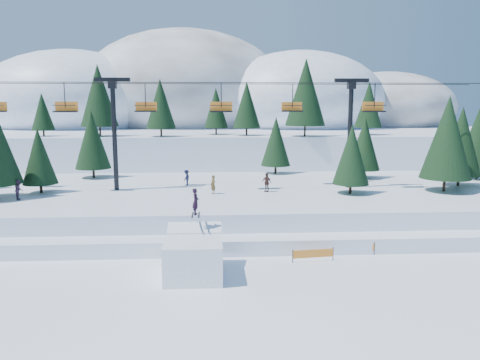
{
  "coord_description": "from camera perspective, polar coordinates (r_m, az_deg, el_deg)",
  "views": [
    {
      "loc": [
        -0.05,
        -25.69,
        10.22
      ],
      "look_at": [
        1.85,
        6.0,
        5.2
      ],
      "focal_mm": 35.0,
      "sensor_mm": 36.0,
      "label": 1
    }
  ],
  "objects": [
    {
      "name": "berm",
      "position": [
        35.05,
        -3.25,
        -7.04
      ],
      "size": [
        70.0,
        6.0,
        1.1
      ],
      "primitive_type": "cube",
      "color": "white",
      "rests_on": "ground"
    },
    {
      "name": "jump_kicker",
      "position": [
        28.93,
        -5.64,
        -9.08
      ],
      "size": [
        3.42,
        4.67,
        5.13
      ],
      "color": "white",
      "rests_on": "ground"
    },
    {
      "name": "banner_near",
      "position": [
        31.77,
        8.9,
        -8.87
      ],
      "size": [
        2.84,
        0.39,
        0.9
      ],
      "color": "black",
      "rests_on": "ground"
    },
    {
      "name": "mountain_ridge",
      "position": [
        99.18,
        -6.42,
        8.6
      ],
      "size": [
        119.0,
        60.64,
        26.46
      ],
      "color": "white",
      "rests_on": "ground"
    },
    {
      "name": "chairlift",
      "position": [
        43.76,
        -2.5,
        7.8
      ],
      "size": [
        46.1,
        3.21,
        10.28
      ],
      "color": "black",
      "rests_on": "mid_shelf"
    },
    {
      "name": "conifer_stand",
      "position": [
        44.71,
        0.66,
        4.63
      ],
      "size": [
        62.88,
        17.64,
        9.01
      ],
      "color": "black",
      "rests_on": "mid_shelf"
    },
    {
      "name": "ground",
      "position": [
        27.65,
        -3.17,
        -12.72
      ],
      "size": [
        160.0,
        160.0,
        0.0
      ],
      "primitive_type": "plane",
      "color": "white",
      "rests_on": "ground"
    },
    {
      "name": "mid_shelf",
      "position": [
        44.6,
        -3.31,
        -2.63
      ],
      "size": [
        70.0,
        22.0,
        2.5
      ],
      "primitive_type": "cube",
      "color": "white",
      "rests_on": "ground"
    },
    {
      "name": "distant_skiers",
      "position": [
        43.89,
        -2.76,
        -0.04
      ],
      "size": [
        32.42,
        8.69,
        1.83
      ],
      "color": "#232443",
      "rests_on": "mid_shelf"
    },
    {
      "name": "banner_far",
      "position": [
        33.79,
        13.72,
        -7.93
      ],
      "size": [
        2.84,
        0.36,
        0.9
      ],
      "color": "black",
      "rests_on": "ground"
    }
  ]
}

